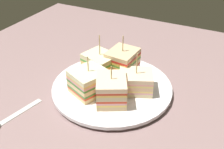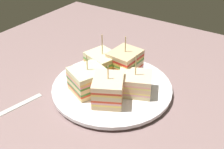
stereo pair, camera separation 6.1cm
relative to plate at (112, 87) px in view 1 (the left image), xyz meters
The scene contains 9 objects.
ground_plane 1.78cm from the plate, ahead, with size 91.87×98.34×1.80cm, color gray.
plate is the anchor object (origin of this frame).
sandwich_wedge_0 6.44cm from the plate, 57.52° to the left, with size 7.85×8.70×10.49cm.
sandwich_wedge_1 6.42cm from the plate, 141.59° to the left, with size 9.33×9.00×8.91cm.
sandwich_wedge_2 6.45cm from the plate, 154.71° to the right, with size 9.31×8.81×8.58cm.
sandwich_wedge_3 6.20cm from the plate, 82.26° to the right, with size 8.48×9.12×9.39cm.
sandwich_wedge_4 6.67cm from the plate, ahead, with size 7.76×6.69×10.22cm.
chip_pile 1.77cm from the plate, 61.06° to the left, with size 7.58×7.11×2.44cm.
spoon 24.86cm from the plate, 143.65° to the left, with size 13.38×4.47×1.00cm.
Camera 1 is at (-45.73, -23.03, 37.74)cm, focal length 43.45 mm.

